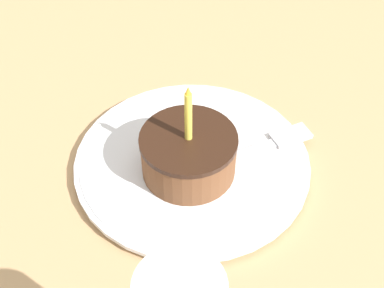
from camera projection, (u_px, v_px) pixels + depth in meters
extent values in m
cube|color=tan|center=(177.00, 177.00, 0.61)|extent=(2.40, 2.40, 0.04)
cylinder|color=silver|center=(192.00, 164.00, 0.59)|extent=(0.25, 0.25, 0.01)
cylinder|color=silver|center=(192.00, 162.00, 0.59)|extent=(0.26, 0.26, 0.01)
cylinder|color=brown|center=(189.00, 156.00, 0.56)|extent=(0.10, 0.10, 0.04)
cylinder|color=black|center=(188.00, 140.00, 0.54)|extent=(0.10, 0.10, 0.01)
cylinder|color=#EAD84C|center=(188.00, 117.00, 0.52)|extent=(0.01, 0.01, 0.06)
cone|color=yellow|center=(188.00, 90.00, 0.49)|extent=(0.01, 0.01, 0.01)
cube|color=silver|center=(226.00, 158.00, 0.58)|extent=(0.07, 0.11, 0.00)
cube|color=silver|center=(291.00, 136.00, 0.61)|extent=(0.04, 0.05, 0.00)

